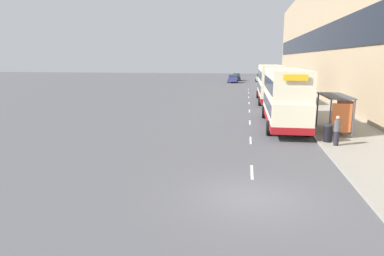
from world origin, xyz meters
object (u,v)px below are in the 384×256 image
at_px(pedestrian_at_shelter, 337,130).
at_px(double_decker_bus_ahead, 270,83).
at_px(car_0, 260,78).
at_px(car_2, 270,88).
at_px(car_3, 236,77).
at_px(bus_shelter, 339,107).
at_px(pedestrian_1, 351,121).
at_px(double_decker_bus_near, 285,96).
at_px(car_1, 233,79).
at_px(litter_bin, 328,133).

bearing_deg(pedestrian_at_shelter, double_decker_bus_ahead, 96.50).
height_order(double_decker_bus_ahead, car_0, double_decker_bus_ahead).
bearing_deg(double_decker_bus_ahead, car_2, 86.58).
bearing_deg(pedestrian_at_shelter, car_3, 96.99).
height_order(bus_shelter, car_3, bus_shelter).
xyz_separation_m(double_decker_bus_ahead, pedestrian_1, (4.18, -17.70, -1.33)).
height_order(car_0, pedestrian_1, car_0).
xyz_separation_m(double_decker_bus_near, car_1, (-5.77, 48.40, -1.43)).
height_order(double_decker_bus_near, pedestrian_at_shelter, double_decker_bus_near).
bearing_deg(car_1, car_0, -140.98).
xyz_separation_m(car_2, pedestrian_1, (3.58, -27.71, 0.06)).
distance_m(double_decker_bus_ahead, litter_bin, 20.59).
relative_size(car_1, pedestrian_1, 2.74).
bearing_deg(bus_shelter, litter_bin, -112.64).
bearing_deg(car_3, pedestrian_at_shelter, 96.99).
xyz_separation_m(double_decker_bus_ahead, pedestrian_at_shelter, (2.42, -21.29, -1.26)).
distance_m(double_decker_bus_near, pedestrian_1, 4.97).
height_order(double_decker_bus_near, car_1, double_decker_bus_near).
bearing_deg(double_decker_bus_ahead, bus_shelter, -79.08).
height_order(car_2, pedestrian_at_shelter, pedestrian_at_shelter).
relative_size(car_1, litter_bin, 4.15).
xyz_separation_m(car_0, litter_bin, (1.90, -58.40, -0.21)).
xyz_separation_m(car_2, car_3, (-5.78, 30.76, -0.05)).
bearing_deg(pedestrian_1, bus_shelter, 164.95).
bearing_deg(car_2, pedestrian_at_shelter, -86.66).
distance_m(double_decker_bus_ahead, car_1, 33.68).
distance_m(car_1, car_3, 7.62).
distance_m(car_1, pedestrian_at_shelter, 55.05).
height_order(car_0, litter_bin, car_0).
distance_m(car_1, pedestrian_1, 51.82).
bearing_deg(car_1, double_decker_bus_ahead, 99.74).
distance_m(double_decker_bus_near, pedestrian_at_shelter, 6.61).
xyz_separation_m(double_decker_bus_ahead, car_1, (-5.69, 33.17, -1.43)).
bearing_deg(car_3, pedestrian_1, 99.10).
bearing_deg(car_0, pedestrian_at_shelter, -87.90).
xyz_separation_m(bus_shelter, double_decker_bus_ahead, (-3.37, 17.49, 0.41)).
relative_size(double_decker_bus_ahead, car_2, 2.82).
height_order(double_decker_bus_near, pedestrian_1, double_decker_bus_near).
bearing_deg(double_decker_bus_near, car_2, 88.81).
relative_size(car_0, pedestrian_1, 2.75).
xyz_separation_m(car_3, litter_bin, (7.33, -61.19, -0.17)).
bearing_deg(double_decker_bus_near, car_0, 89.81).
xyz_separation_m(double_decker_bus_near, pedestrian_at_shelter, (2.35, -6.05, -1.26)).
height_order(bus_shelter, car_1, bus_shelter).
bearing_deg(pedestrian_1, car_0, 94.03).
height_order(double_decker_bus_ahead, car_2, double_decker_bus_ahead).
xyz_separation_m(bus_shelter, car_2, (-2.78, 27.49, -0.99)).
relative_size(car_0, car_1, 1.00).
bearing_deg(bus_shelter, double_decker_bus_near, 145.70).
bearing_deg(pedestrian_1, litter_bin, -126.75).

